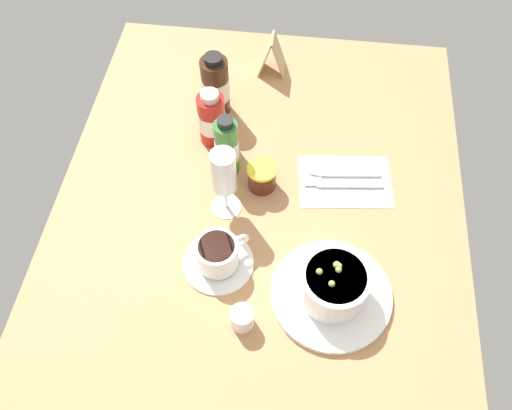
% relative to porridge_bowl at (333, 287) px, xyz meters
% --- Properties ---
extents(ground_plane, '(1.10, 0.84, 0.03)m').
position_rel_porridge_bowl_xyz_m(ground_plane, '(0.17, 0.16, -0.05)').
color(ground_plane, '#B27F51').
extents(porridge_bowl, '(0.22, 0.22, 0.09)m').
position_rel_porridge_bowl_xyz_m(porridge_bowl, '(0.00, 0.00, 0.00)').
color(porridge_bowl, white).
rests_on(porridge_bowl, ground_plane).
extents(cutlery_setting, '(0.16, 0.21, 0.01)m').
position_rel_porridge_bowl_xyz_m(cutlery_setting, '(0.27, -0.02, -0.04)').
color(cutlery_setting, white).
rests_on(cutlery_setting, ground_plane).
extents(coffee_cup, '(0.14, 0.14, 0.07)m').
position_rel_porridge_bowl_xyz_m(coffee_cup, '(0.04, 0.22, -0.01)').
color(coffee_cup, white).
rests_on(coffee_cup, ground_plane).
extents(creamer_jug, '(0.04, 0.05, 0.05)m').
position_rel_porridge_bowl_xyz_m(creamer_jug, '(-0.07, 0.15, -0.01)').
color(creamer_jug, white).
rests_on(creamer_jug, ground_plane).
extents(wine_glass, '(0.06, 0.06, 0.17)m').
position_rel_porridge_bowl_xyz_m(wine_glass, '(0.17, 0.22, 0.07)').
color(wine_glass, white).
rests_on(wine_glass, ground_plane).
extents(jam_jar, '(0.06, 0.06, 0.06)m').
position_rel_porridge_bowl_xyz_m(jam_jar, '(0.24, 0.15, -0.01)').
color(jam_jar, '#502012').
rests_on(jam_jar, ground_plane).
extents(sauce_bottle_green, '(0.05, 0.05, 0.15)m').
position_rel_porridge_bowl_xyz_m(sauce_bottle_green, '(0.27, 0.23, 0.03)').
color(sauce_bottle_green, '#337233').
rests_on(sauce_bottle_green, ground_plane).
extents(sauce_bottle_brown, '(0.06, 0.06, 0.16)m').
position_rel_porridge_bowl_xyz_m(sauce_bottle_brown, '(0.44, 0.28, 0.03)').
color(sauce_bottle_brown, '#382314').
rests_on(sauce_bottle_brown, ground_plane).
extents(sauce_bottle_red, '(0.06, 0.06, 0.14)m').
position_rel_porridge_bowl_xyz_m(sauce_bottle_red, '(0.35, 0.28, 0.03)').
color(sauce_bottle_red, '#B21E19').
rests_on(sauce_bottle_red, ground_plane).
extents(menu_card, '(0.06, 0.07, 0.10)m').
position_rel_porridge_bowl_xyz_m(menu_card, '(0.59, 0.17, 0.01)').
color(menu_card, tan).
rests_on(menu_card, ground_plane).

